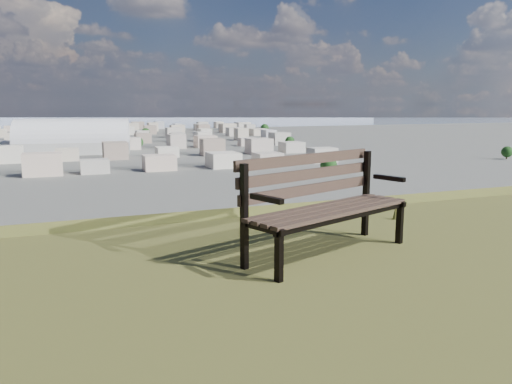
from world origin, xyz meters
name	(u,v)px	position (x,y,z in m)	size (l,w,h in m)	color
park_bench	(322,199)	(0.80, 2.25, 25.55)	(1.94, 1.20, 0.97)	#3A2921
arena	(74,143)	(3.91, 286.74, 5.80)	(61.43, 33.44, 24.61)	beige
city_blocks	(65,136)	(0.00, 394.44, 3.50)	(395.00, 361.00, 7.00)	beige
city_trees	(17,142)	(-26.39, 319.00, 4.83)	(406.52, 387.20, 9.98)	#362A1B
bay_water	(63,120)	(0.00, 900.00, 0.00)	(2400.00, 700.00, 0.12)	#8998AE
far_hills	(36,105)	(-60.92, 1402.93, 25.47)	(2050.00, 340.00, 60.00)	#949DB7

